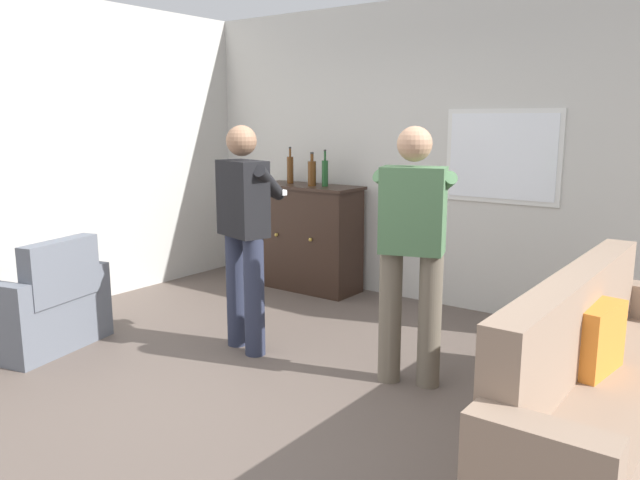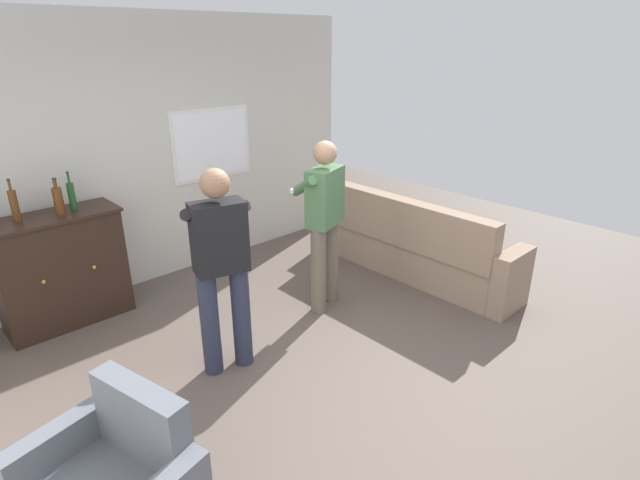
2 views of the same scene
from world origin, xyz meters
TOP-DOWN VIEW (x-y plane):
  - ground at (0.00, 0.00)m, footprint 10.40×10.40m
  - wall_back_with_window at (0.02, 2.66)m, footprint 5.20×0.15m
  - couch at (1.97, 0.68)m, footprint 0.57×2.55m
  - sideboard_cabinet at (-1.21, 2.30)m, footprint 1.13×0.49m
  - bottle_wine_green at (-1.13, 2.27)m, footprint 0.08×0.08m
  - bottle_liquor_amber at (-1.46, 2.33)m, footprint 0.07×0.07m
  - bottle_spirits_clear at (-1.00, 2.31)m, footprint 0.06×0.06m
  - person_standing_left at (-0.51, 0.64)m, footprint 0.54×0.52m
  - person_standing_right at (0.76, 0.84)m, footprint 0.53×0.52m

SIDE VIEW (x-z plane):
  - ground at x=0.00m, z-range 0.00..0.00m
  - couch at x=1.97m, z-range -0.12..0.81m
  - sideboard_cabinet at x=-1.21m, z-range 0.00..1.07m
  - person_standing_left at x=-0.51m, z-range 0.10..1.78m
  - person_standing_right at x=0.76m, z-range 0.10..1.78m
  - bottle_wine_green at x=-1.13m, z-range 1.04..1.37m
  - bottle_spirits_clear at x=-1.00m, z-range 1.03..1.39m
  - bottle_liquor_amber at x=-1.46m, z-range 1.03..1.40m
  - wall_back_with_window at x=0.02m, z-range 0.00..2.80m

